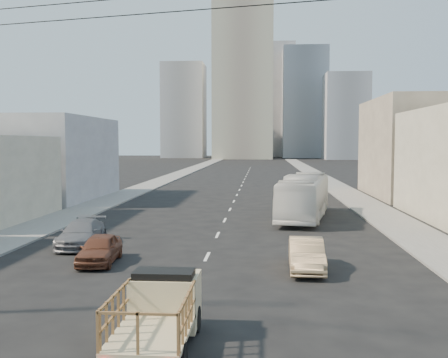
# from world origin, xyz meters

# --- Properties ---
(sidewalk_left) EXTENTS (3.50, 180.00, 0.12)m
(sidewalk_left) POSITION_xyz_m (-11.75, 70.00, 0.06)
(sidewalk_left) COLOR slate
(sidewalk_left) RESTS_ON ground
(sidewalk_right) EXTENTS (3.50, 180.00, 0.12)m
(sidewalk_right) POSITION_xyz_m (11.75, 70.00, 0.06)
(sidewalk_right) COLOR slate
(sidewalk_right) RESTS_ON ground
(lane_dashes) EXTENTS (0.15, 104.00, 0.01)m
(lane_dashes) POSITION_xyz_m (0.00, 53.00, 0.01)
(lane_dashes) COLOR silver
(lane_dashes) RESTS_ON ground
(flatbed_pickup) EXTENTS (1.95, 4.41, 1.90)m
(flatbed_pickup) POSITION_xyz_m (-0.12, 2.70, 1.09)
(flatbed_pickup) COLOR #D1BC8C
(flatbed_pickup) RESTS_ON ground
(city_bus) EXTENTS (4.78, 11.84, 3.21)m
(city_bus) POSITION_xyz_m (5.71, 27.26, 1.61)
(city_bus) COLOR silver
(city_bus) RESTS_ON ground
(sedan_brown) EXTENTS (1.82, 3.98, 1.32)m
(sedan_brown) POSITION_xyz_m (-4.77, 12.29, 0.66)
(sedan_brown) COLOR brown
(sedan_brown) RESTS_ON ground
(sedan_tan) EXTENTS (1.56, 4.21, 1.37)m
(sedan_tan) POSITION_xyz_m (4.59, 11.62, 0.69)
(sedan_tan) COLOR tan
(sedan_tan) RESTS_ON ground
(sedan_grey) EXTENTS (2.30, 4.88, 1.38)m
(sedan_grey) POSITION_xyz_m (-6.95, 16.05, 0.69)
(sedan_grey) COLOR slate
(sedan_grey) RESTS_ON ground
(bldg_right_far) EXTENTS (12.00, 16.00, 10.00)m
(bldg_right_far) POSITION_xyz_m (20.00, 44.00, 5.00)
(bldg_right_far) COLOR gray
(bldg_right_far) RESTS_ON ground
(bldg_left_far) EXTENTS (12.00, 16.00, 8.00)m
(bldg_left_far) POSITION_xyz_m (-19.50, 39.00, 4.00)
(bldg_left_far) COLOR gray
(bldg_left_far) RESTS_ON ground
(high_rise_tower) EXTENTS (20.00, 20.00, 60.00)m
(high_rise_tower) POSITION_xyz_m (-4.00, 170.00, 30.00)
(high_rise_tower) COLOR tan
(high_rise_tower) RESTS_ON ground
(midrise_ne) EXTENTS (16.00, 16.00, 40.00)m
(midrise_ne) POSITION_xyz_m (18.00, 185.00, 20.00)
(midrise_ne) COLOR gray
(midrise_ne) RESTS_ON ground
(midrise_nw) EXTENTS (15.00, 15.00, 34.00)m
(midrise_nw) POSITION_xyz_m (-26.00, 180.00, 17.00)
(midrise_nw) COLOR gray
(midrise_nw) RESTS_ON ground
(midrise_back) EXTENTS (18.00, 18.00, 44.00)m
(midrise_back) POSITION_xyz_m (6.00, 200.00, 22.00)
(midrise_back) COLOR gray
(midrise_back) RESTS_ON ground
(midrise_east) EXTENTS (14.00, 14.00, 28.00)m
(midrise_east) POSITION_xyz_m (30.00, 165.00, 14.00)
(midrise_east) COLOR gray
(midrise_east) RESTS_ON ground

